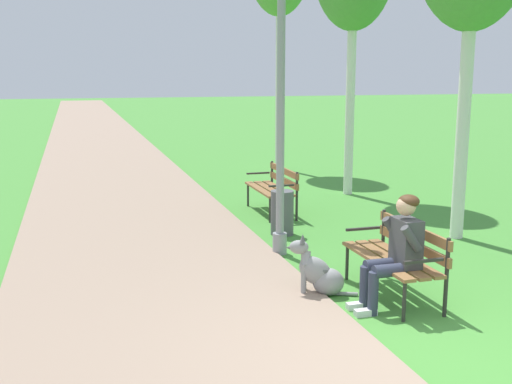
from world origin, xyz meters
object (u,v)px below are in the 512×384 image
at_px(lamp_post_near, 281,99).
at_px(park_bench_mid, 274,185).
at_px(park_bench_near, 398,253).
at_px(person_seated_on_near_bench, 397,248).
at_px(litter_bin, 282,213).
at_px(dog_grey, 319,273).

bearing_deg(lamp_post_near, park_bench_mid, 73.62).
distance_m(park_bench_near, person_seated_on_near_bench, 0.43).
bearing_deg(lamp_post_near, litter_bin, 69.34).
xyz_separation_m(park_bench_mid, litter_bin, (-0.35, -1.48, -0.16)).
xyz_separation_m(park_bench_near, person_seated_on_near_bench, (-0.21, -0.33, 0.17)).
bearing_deg(park_bench_mid, litter_bin, -103.39).
height_order(park_bench_near, dog_grey, park_bench_near).
bearing_deg(dog_grey, park_bench_mid, 78.85).
distance_m(park_bench_near, park_bench_mid, 4.45).
xyz_separation_m(lamp_post_near, litter_bin, (0.38, 1.00, -1.81)).
relative_size(person_seated_on_near_bench, dog_grey, 1.58).
relative_size(person_seated_on_near_bench, lamp_post_near, 0.30).
distance_m(person_seated_on_near_bench, litter_bin, 3.32).
bearing_deg(litter_bin, dog_grey, -99.89).
xyz_separation_m(park_bench_mid, person_seated_on_near_bench, (-0.20, -4.79, 0.17)).
bearing_deg(litter_bin, park_bench_near, -82.98).
bearing_deg(lamp_post_near, park_bench_near, -69.42).
bearing_deg(park_bench_near, person_seated_on_near_bench, -121.84).
relative_size(lamp_post_near, litter_bin, 5.96).
relative_size(park_bench_near, park_bench_mid, 1.00).
distance_m(person_seated_on_near_bench, dog_grey, 0.98).
bearing_deg(park_bench_mid, lamp_post_near, -106.38).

